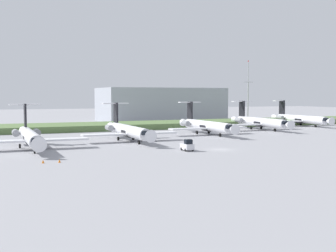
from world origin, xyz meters
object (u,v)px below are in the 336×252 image
regional_jet_third (128,130)px  regional_jet_fourth (206,125)px  safety_cone_mid_marker (59,161)px  antenna_mast (248,97)px  regional_jet_second (30,136)px  regional_jet_fifth (260,122)px  baggage_tug (187,146)px  safety_cone_front_marker (43,162)px  regional_jet_sixth (300,119)px

regional_jet_third → regional_jet_fourth: bearing=18.7°
regional_jet_third → safety_cone_mid_marker: regional_jet_third is taller
antenna_mast → regional_jet_second: bearing=-147.2°
regional_jet_third → regional_jet_fourth: (25.44, 8.61, 0.00)m
regional_jet_second → regional_jet_fourth: same height
regional_jet_second → regional_jet_fifth: size_ratio=1.00×
baggage_tug → safety_cone_mid_marker: 26.24m
regional_jet_fifth → safety_cone_front_marker: 84.83m
regional_jet_second → regional_jet_third: (23.08, 7.08, 0.00)m
antenna_mast → regional_jet_fourth: bearing=-134.2°
regional_jet_third → safety_cone_front_marker: 36.30m
regional_jet_second → regional_jet_third: same height
regional_jet_sixth → safety_cone_mid_marker: regional_jet_sixth is taller
regional_jet_second → regional_jet_sixth: same height
regional_jet_second → regional_jet_fifth: same height
regional_jet_sixth → regional_jet_fifth: bearing=-158.8°
safety_cone_front_marker → safety_cone_mid_marker: size_ratio=1.00×
regional_jet_sixth → regional_jet_fourth: bearing=-159.6°
antenna_mast → regional_jet_fifth: bearing=-117.4°
regional_jet_third → regional_jet_fourth: same height
regional_jet_fifth → safety_cone_mid_marker: 82.86m
regional_jet_sixth → regional_jet_second: bearing=-160.9°
regional_jet_third → safety_cone_front_marker: regional_jet_third is taller
regional_jet_second → regional_jet_fourth: size_ratio=1.00×
antenna_mast → safety_cone_mid_marker: bearing=-137.8°
regional_jet_third → regional_jet_fifth: 51.73m
regional_jet_third → regional_jet_sixth: bearing=19.8°
regional_jet_fifth → regional_jet_sixth: (23.35, 9.07, 0.00)m
regional_jet_sixth → regional_jet_third: bearing=-160.2°
safety_cone_front_marker → safety_cone_mid_marker: bearing=-7.0°
regional_jet_second → safety_cone_front_marker: regional_jet_second is taller
regional_jet_third → antenna_mast: antenna_mast is taller
regional_jet_fourth → safety_cone_front_marker: (-48.55, -36.51, -2.26)m
baggage_tug → safety_cone_front_marker: (-28.15, -5.39, -0.73)m
regional_jet_fourth → safety_cone_front_marker: bearing=-143.1°
regional_jet_fifth → baggage_tug: bearing=-138.0°
safety_cone_front_marker → regional_jet_sixth: bearing=29.5°
regional_jet_fifth → safety_cone_front_marker: size_ratio=56.36×
regional_jet_fourth → regional_jet_fifth: size_ratio=1.00×
regional_jet_fourth → baggage_tug: size_ratio=9.69×
regional_jet_fifth → baggage_tug: regional_jet_fifth is taller
regional_jet_fourth → regional_jet_sixth: (46.80, 17.37, 0.00)m
regional_jet_third → baggage_tug: bearing=-77.4°
regional_jet_third → regional_jet_fourth: 26.86m
regional_jet_fourth → regional_jet_sixth: size_ratio=1.00×
regional_jet_sixth → antenna_mast: size_ratio=1.25×
antenna_mast → safety_cone_mid_marker: (-86.98, -78.91, -9.97)m
baggage_tug → regional_jet_sixth: bearing=35.8°
regional_jet_fifth → baggage_tug: 58.99m
regional_jet_fifth → antenna_mast: size_ratio=1.25×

